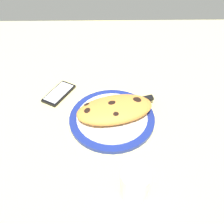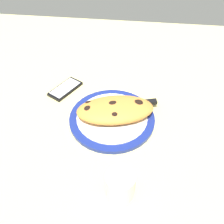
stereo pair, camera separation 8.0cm
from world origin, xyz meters
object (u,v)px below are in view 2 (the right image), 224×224
(fork, at_px, (113,128))
(water_glass, at_px, (120,187))
(plate, at_px, (112,118))
(calzone, at_px, (115,110))
(smartphone, at_px, (65,89))
(knife, at_px, (134,104))

(fork, relative_size, water_glass, 1.79)
(plate, height_order, water_glass, water_glass)
(calzone, relative_size, smartphone, 1.92)
(calzone, bearing_deg, fork, -88.48)
(calzone, distance_m, knife, 0.08)
(smartphone, bearing_deg, calzone, -31.26)
(smartphone, bearing_deg, plate, -34.45)
(plate, xyz_separation_m, water_glass, (0.05, -0.26, 0.03))
(fork, height_order, knife, knife)
(fork, bearing_deg, smartphone, 137.85)
(water_glass, bearing_deg, fork, 101.27)
(calzone, relative_size, fork, 1.77)
(calzone, height_order, water_glass, water_glass)
(knife, distance_m, smartphone, 0.27)
(plate, bearing_deg, smartphone, 145.55)
(fork, distance_m, knife, 0.13)
(plate, distance_m, smartphone, 0.23)
(plate, height_order, calzone, calzone)
(plate, distance_m, water_glass, 0.27)
(smartphone, bearing_deg, knife, -15.03)
(smartphone, relative_size, water_glass, 1.64)
(smartphone, distance_m, water_glass, 0.46)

